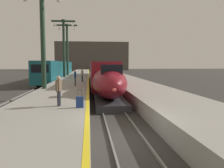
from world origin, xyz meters
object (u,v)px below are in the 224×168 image
at_px(station_column_distant, 67,45).
at_px(passenger_near_edge, 59,88).
at_px(highspeed_train_main, 100,74).
at_px(passenger_far_waiting, 82,74).
at_px(station_column_mid, 43,30).
at_px(rolling_suitcase, 80,102).
at_px(regional_train_adjacent, 58,70).
at_px(station_column_far, 64,43).
at_px(passenger_mid_platform, 75,76).

relative_size(station_column_distant, passenger_near_edge, 5.98).
xyz_separation_m(highspeed_train_main, station_column_distant, (-5.90, 12.09, 5.14)).
bearing_deg(passenger_far_waiting, station_column_mid, -115.60).
xyz_separation_m(station_column_mid, passenger_near_edge, (2.55, -9.07, -4.50)).
xyz_separation_m(highspeed_train_main, rolling_suitcase, (-2.18, -21.58, -0.56)).
relative_size(highspeed_train_main, regional_train_adjacent, 1.06).
bearing_deg(station_column_far, rolling_suitcase, -82.30).
xyz_separation_m(passenger_near_edge, passenger_far_waiting, (0.83, 16.11, 0.00)).
distance_m(highspeed_train_main, station_column_mid, 14.10).
bearing_deg(station_column_distant, passenger_far_waiting, -78.76).
relative_size(regional_train_adjacent, passenger_far_waiting, 21.66).
bearing_deg(passenger_far_waiting, passenger_mid_platform, -97.73).
height_order(highspeed_train_main, passenger_far_waiting, highspeed_train_main).
bearing_deg(station_column_distant, station_column_far, -90.00).
height_order(passenger_near_edge, passenger_far_waiting, same).
distance_m(highspeed_train_main, station_column_distant, 14.40).
relative_size(station_column_mid, station_column_distant, 0.90).
distance_m(highspeed_train_main, passenger_near_edge, 21.28).
height_order(regional_train_adjacent, station_column_mid, station_column_mid).
bearing_deg(station_column_distant, passenger_near_edge, -85.60).
height_order(station_column_mid, station_column_distant, station_column_distant).
bearing_deg(passenger_far_waiting, regional_train_adjacent, 105.72).
distance_m(passenger_far_waiting, rolling_suitcase, 16.69).
bearing_deg(station_column_mid, station_column_far, 90.00).
bearing_deg(rolling_suitcase, station_column_far, 97.70).
bearing_deg(station_column_far, passenger_mid_platform, -79.82).
distance_m(regional_train_adjacent, station_column_far, 10.37).
relative_size(passenger_near_edge, rolling_suitcase, 1.72).
bearing_deg(station_column_mid, passenger_far_waiting, 64.40).
xyz_separation_m(station_column_far, passenger_near_edge, (2.55, -26.97, -4.85)).
xyz_separation_m(regional_train_adjacent, passenger_near_edge, (4.75, -35.92, -0.09)).
relative_size(highspeed_train_main, passenger_far_waiting, 23.05).
bearing_deg(passenger_mid_platform, station_column_far, 100.18).
relative_size(regional_train_adjacent, station_column_mid, 4.01).
xyz_separation_m(highspeed_train_main, passenger_near_edge, (-3.35, -21.01, 0.12)).
distance_m(station_column_distant, rolling_suitcase, 34.35).
height_order(passenger_near_edge, rolling_suitcase, passenger_near_edge).
bearing_deg(station_column_far, station_column_distant, 90.00).
bearing_deg(station_column_mid, highspeed_train_main, 63.72).
bearing_deg(rolling_suitcase, station_column_mid, 111.13).
distance_m(regional_train_adjacent, passenger_far_waiting, 20.58).
relative_size(regional_train_adjacent, passenger_mid_platform, 21.66).
distance_m(passenger_mid_platform, rolling_suitcase, 12.21).
bearing_deg(passenger_near_edge, passenger_mid_platform, 88.94).
height_order(regional_train_adjacent, passenger_near_edge, regional_train_adjacent).
height_order(station_column_mid, station_column_far, station_column_far).
bearing_deg(highspeed_train_main, regional_train_adjacent, 118.52).
relative_size(station_column_distant, passenger_far_waiting, 5.98).
bearing_deg(regional_train_adjacent, station_column_far, -76.19).
height_order(highspeed_train_main, passenger_near_edge, highspeed_train_main).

